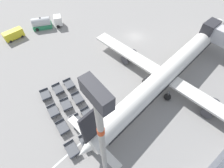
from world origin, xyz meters
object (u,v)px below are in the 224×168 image
at_px(baggage_dolly_row_near_col_a, 46,95).
at_px(baggage_dolly_row_mid_b_col_b, 78,98).
at_px(service_van, 14,34).
at_px(fuel_tanker_primary, 45,23).
at_px(baggage_dolly_row_mid_a_col_d, 86,141).
at_px(baggage_dolly_row_mid_b_col_a, 69,84).
at_px(baggage_dolly_row_mid_b_col_d, 99,134).
at_px(baggage_dolly_row_near_col_b, 53,111).
at_px(baggage_dolly_row_near_col_d, 72,149).
at_px(baggage_dolly_row_near_col_c, 63,127).
at_px(baggage_dolly_row_mid_a_col_a, 58,89).
at_px(baggage_dolly_row_mid_b_col_c, 88,114).
at_px(airplane, 169,71).
at_px(baggage_dolly_row_mid_a_col_b, 66,105).
at_px(apron_light_mast, 103,151).
at_px(baggage_dolly_row_mid_a_col_c, 76,121).

distance_m(baggage_dolly_row_near_col_a, baggage_dolly_row_mid_b_col_b, 6.34).
bearing_deg(service_van, baggage_dolly_row_near_col_a, -4.22).
xyz_separation_m(fuel_tanker_primary, baggage_dolly_row_mid_a_col_d, (34.01, -8.95, -0.85)).
bearing_deg(fuel_tanker_primary, baggage_dolly_row_mid_b_col_a, -13.49).
height_order(baggage_dolly_row_mid_a_col_d, baggage_dolly_row_mid_b_col_d, same).
height_order(baggage_dolly_row_near_col_b, baggage_dolly_row_near_col_d, same).
distance_m(service_van, baggage_dolly_row_mid_b_col_b, 26.57).
distance_m(baggage_dolly_row_near_col_a, baggage_dolly_row_near_col_c, 7.99).
xyz_separation_m(baggage_dolly_row_mid_a_col_d, baggage_dolly_row_mid_b_col_d, (0.27, 2.38, 0.00)).
bearing_deg(fuel_tanker_primary, baggage_dolly_row_near_col_b, -22.30).
xyz_separation_m(baggage_dolly_row_near_col_c, baggage_dolly_row_mid_a_col_a, (-7.72, 3.12, 0.00)).
bearing_deg(service_van, baggage_dolly_row_near_col_b, -4.41).
relative_size(baggage_dolly_row_mid_b_col_a, baggage_dolly_row_mid_b_col_b, 1.00).
bearing_deg(fuel_tanker_primary, baggage_dolly_row_near_col_a, -25.23).
bearing_deg(baggage_dolly_row_near_col_c, baggage_dolly_row_mid_b_col_c, 83.97).
height_order(airplane, baggage_dolly_row_mid_a_col_d, airplane).
bearing_deg(fuel_tanker_primary, baggage_dolly_row_mid_b_col_d, -10.85).
height_order(baggage_dolly_row_mid_a_col_b, baggage_dolly_row_mid_b_col_a, same).
bearing_deg(baggage_dolly_row_mid_b_col_c, baggage_dolly_row_mid_a_col_d, -35.93).
relative_size(baggage_dolly_row_mid_a_col_a, apron_light_mast, 0.15).
distance_m(baggage_dolly_row_mid_a_col_c, baggage_dolly_row_mid_a_col_d, 4.02).
distance_m(airplane, baggage_dolly_row_near_col_b, 22.93).
relative_size(baggage_dolly_row_mid_a_col_c, baggage_dolly_row_mid_a_col_d, 1.00).
bearing_deg(baggage_dolly_row_mid_b_col_c, baggage_dolly_row_near_col_b, -133.68).
height_order(service_van, baggage_dolly_row_mid_b_col_c, service_van).
xyz_separation_m(fuel_tanker_primary, baggage_dolly_row_mid_a_col_a, (21.81, -7.63, -0.85)).
distance_m(fuel_tanker_primary, baggage_dolly_row_mid_a_col_a, 23.13).
relative_size(baggage_dolly_row_near_col_c, baggage_dolly_row_mid_b_col_c, 1.00).
relative_size(baggage_dolly_row_near_col_b, baggage_dolly_row_near_col_c, 1.01).
bearing_deg(baggage_dolly_row_near_col_d, baggage_dolly_row_mid_a_col_b, 157.36).
xyz_separation_m(airplane, baggage_dolly_row_mid_a_col_b, (-7.33, -19.06, -2.52)).
height_order(service_van, baggage_dolly_row_near_col_a, service_van).
relative_size(airplane, baggage_dolly_row_mid_a_col_c, 13.74).
relative_size(baggage_dolly_row_near_col_b, baggage_dolly_row_mid_a_col_b, 0.99).
height_order(fuel_tanker_primary, service_van, fuel_tanker_primary).
height_order(service_van, baggage_dolly_row_mid_a_col_b, service_van).
height_order(baggage_dolly_row_mid_a_col_d, baggage_dolly_row_mid_b_col_c, same).
xyz_separation_m(baggage_dolly_row_near_col_a, baggage_dolly_row_mid_a_col_d, (12.45, 1.21, 0.00)).
xyz_separation_m(baggage_dolly_row_near_col_a, baggage_dolly_row_mid_b_col_b, (4.51, 4.46, 0.00)).
relative_size(fuel_tanker_primary, baggage_dolly_row_near_col_a, 2.48).
bearing_deg(baggage_dolly_row_mid_a_col_a, baggage_dolly_row_mid_a_col_d, -6.16).
xyz_separation_m(service_van, baggage_dolly_row_mid_b_col_b, (26.40, 2.84, -0.73)).
relative_size(baggage_dolly_row_mid_a_col_d, baggage_dolly_row_mid_b_col_d, 1.01).
relative_size(baggage_dolly_row_near_col_b, apron_light_mast, 0.15).
bearing_deg(baggage_dolly_row_mid_b_col_d, baggage_dolly_row_mid_b_col_b, 173.96).
relative_size(baggage_dolly_row_mid_a_col_b, baggage_dolly_row_mid_b_col_b, 1.01).
relative_size(baggage_dolly_row_near_col_b, baggage_dolly_row_mid_b_col_b, 1.00).
relative_size(fuel_tanker_primary, baggage_dolly_row_near_col_d, 2.52).
xyz_separation_m(baggage_dolly_row_mid_a_col_c, baggage_dolly_row_mid_a_col_d, (3.98, -0.58, 0.00)).
bearing_deg(baggage_dolly_row_near_col_b, baggage_dolly_row_mid_a_col_c, 26.96).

